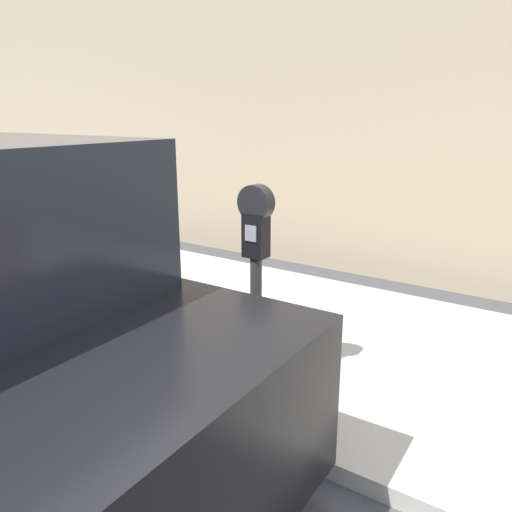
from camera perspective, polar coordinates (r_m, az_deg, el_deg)
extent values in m
cube|color=#BCB7AD|center=(4.23, 10.61, -10.50)|extent=(24.00, 2.80, 0.11)
cylinder|color=#2D2D30|center=(3.36, 0.00, -7.68)|extent=(0.08, 0.08, 0.92)
cube|color=black|center=(3.16, 0.00, 2.42)|extent=(0.15, 0.11, 0.29)
cube|color=gray|center=(3.11, -0.61, 2.59)|extent=(0.08, 0.01, 0.10)
cylinder|color=black|center=(3.12, 0.00, 6.11)|extent=(0.23, 0.09, 0.23)
cylinder|color=black|center=(3.01, -8.74, -16.25)|extent=(0.66, 0.23, 0.66)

